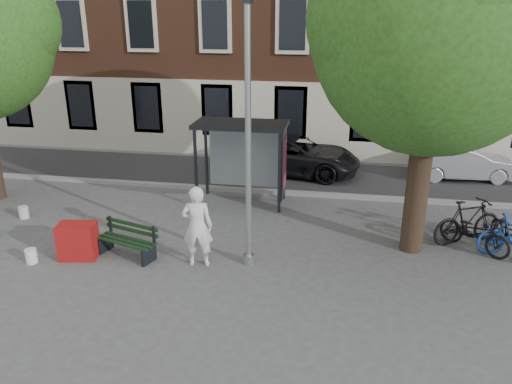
{
  "coord_description": "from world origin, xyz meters",
  "views": [
    {
      "loc": [
        2.07,
        -10.7,
        5.89
      ],
      "look_at": [
        -0.05,
        1.3,
        1.4
      ],
      "focal_mm": 35.0,
      "sensor_mm": 36.0,
      "label": 1
    }
  ],
  "objects_px": {
    "bus_shelter": "(254,145)",
    "car_dark": "(293,155)",
    "car_silver": "(464,163)",
    "bike_c": "(510,234)",
    "bike_d": "(468,222)",
    "red_stand": "(78,241)",
    "bike_a": "(475,232)",
    "lamppost": "(248,154)",
    "painter": "(197,226)",
    "bench": "(128,242)"
  },
  "relations": [
    {
      "from": "painter",
      "to": "bench",
      "type": "relative_size",
      "value": 1.19
    },
    {
      "from": "bike_d",
      "to": "red_stand",
      "type": "distance_m",
      "value": 10.07
    },
    {
      "from": "bench",
      "to": "car_dark",
      "type": "bearing_deg",
      "value": 83.09
    },
    {
      "from": "bike_a",
      "to": "car_silver",
      "type": "relative_size",
      "value": 0.51
    },
    {
      "from": "painter",
      "to": "bus_shelter",
      "type": "bearing_deg",
      "value": -106.74
    },
    {
      "from": "painter",
      "to": "lamppost",
      "type": "bearing_deg",
      "value": -177.48
    },
    {
      "from": "bike_a",
      "to": "red_stand",
      "type": "xyz_separation_m",
      "value": [
        -9.84,
        -2.14,
        -0.05
      ]
    },
    {
      "from": "car_dark",
      "to": "red_stand",
      "type": "xyz_separation_m",
      "value": [
        -4.54,
        -7.82,
        -0.25
      ]
    },
    {
      "from": "bus_shelter",
      "to": "red_stand",
      "type": "relative_size",
      "value": 3.17
    },
    {
      "from": "car_dark",
      "to": "car_silver",
      "type": "height_order",
      "value": "car_dark"
    },
    {
      "from": "painter",
      "to": "bike_c",
      "type": "distance_m",
      "value": 7.96
    },
    {
      "from": "car_dark",
      "to": "red_stand",
      "type": "distance_m",
      "value": 9.04
    },
    {
      "from": "lamppost",
      "to": "bench",
      "type": "distance_m",
      "value": 3.9
    },
    {
      "from": "bike_c",
      "to": "bike_d",
      "type": "distance_m",
      "value": 1.04
    },
    {
      "from": "bike_c",
      "to": "bike_d",
      "type": "xyz_separation_m",
      "value": [
        -0.99,
        0.31,
        0.13
      ]
    },
    {
      "from": "painter",
      "to": "bike_d",
      "type": "xyz_separation_m",
      "value": [
        6.67,
        2.4,
        -0.4
      ]
    },
    {
      "from": "bike_d",
      "to": "red_stand",
      "type": "height_order",
      "value": "bike_d"
    },
    {
      "from": "painter",
      "to": "car_silver",
      "type": "xyz_separation_m",
      "value": [
        7.7,
        7.99,
        -0.4
      ]
    },
    {
      "from": "bike_d",
      "to": "car_dark",
      "type": "relative_size",
      "value": 0.4
    },
    {
      "from": "car_dark",
      "to": "bench",
      "type": "bearing_deg",
      "value": 162.66
    },
    {
      "from": "bike_c",
      "to": "car_dark",
      "type": "relative_size",
      "value": 0.37
    },
    {
      "from": "car_dark",
      "to": "car_silver",
      "type": "distance_m",
      "value": 6.23
    },
    {
      "from": "bike_d",
      "to": "car_silver",
      "type": "relative_size",
      "value": 0.55
    },
    {
      "from": "bike_a",
      "to": "bike_d",
      "type": "height_order",
      "value": "bike_d"
    },
    {
      "from": "painter",
      "to": "bike_a",
      "type": "relative_size",
      "value": 1.07
    },
    {
      "from": "lamppost",
      "to": "bike_d",
      "type": "height_order",
      "value": "lamppost"
    },
    {
      "from": "bus_shelter",
      "to": "car_dark",
      "type": "bearing_deg",
      "value": 74.91
    },
    {
      "from": "car_silver",
      "to": "bike_d",
      "type": "bearing_deg",
      "value": 164.85
    },
    {
      "from": "lamppost",
      "to": "bike_a",
      "type": "bearing_deg",
      "value": 17.25
    },
    {
      "from": "bus_shelter",
      "to": "car_dark",
      "type": "distance_m",
      "value": 3.63
    },
    {
      "from": "lamppost",
      "to": "painter",
      "type": "height_order",
      "value": "lamppost"
    },
    {
      "from": "bus_shelter",
      "to": "bench",
      "type": "bearing_deg",
      "value": -120.21
    },
    {
      "from": "bike_c",
      "to": "red_stand",
      "type": "relative_size",
      "value": 2.06
    },
    {
      "from": "bench",
      "to": "bike_d",
      "type": "distance_m",
      "value": 8.85
    },
    {
      "from": "bike_a",
      "to": "car_silver",
      "type": "height_order",
      "value": "car_silver"
    },
    {
      "from": "lamppost",
      "to": "bench",
      "type": "xyz_separation_m",
      "value": [
        -3.08,
        -0.13,
        -2.4
      ]
    },
    {
      "from": "bench",
      "to": "car_dark",
      "type": "relative_size",
      "value": 0.34
    },
    {
      "from": "bike_d",
      "to": "bike_c",
      "type": "bearing_deg",
      "value": -134.53
    },
    {
      "from": "lamppost",
      "to": "bike_a",
      "type": "xyz_separation_m",
      "value": [
        5.58,
        1.73,
        -2.28
      ]
    },
    {
      "from": "bike_a",
      "to": "bus_shelter",
      "type": "bearing_deg",
      "value": 108.96
    },
    {
      "from": "painter",
      "to": "bike_d",
      "type": "distance_m",
      "value": 7.1
    },
    {
      "from": "bus_shelter",
      "to": "painter",
      "type": "height_order",
      "value": "bus_shelter"
    },
    {
      "from": "lamppost",
      "to": "bike_c",
      "type": "distance_m",
      "value": 7.1
    },
    {
      "from": "bench",
      "to": "car_silver",
      "type": "height_order",
      "value": "car_silver"
    },
    {
      "from": "bike_a",
      "to": "bike_d",
      "type": "bearing_deg",
      "value": 53.66
    },
    {
      "from": "painter",
      "to": "bike_d",
      "type": "bearing_deg",
      "value": -169.25
    },
    {
      "from": "bike_d",
      "to": "car_silver",
      "type": "distance_m",
      "value": 5.69
    },
    {
      "from": "bench",
      "to": "red_stand",
      "type": "distance_m",
      "value": 1.22
    },
    {
      "from": "red_stand",
      "to": "car_dark",
      "type": "bearing_deg",
      "value": 59.84
    },
    {
      "from": "painter",
      "to": "car_silver",
      "type": "distance_m",
      "value": 11.11
    }
  ]
}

